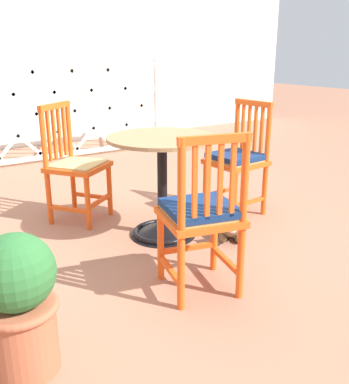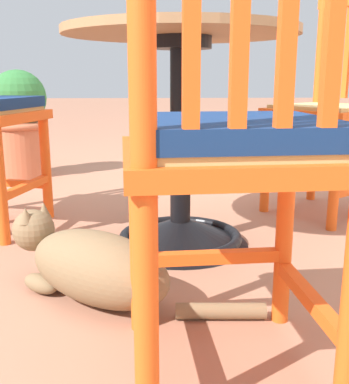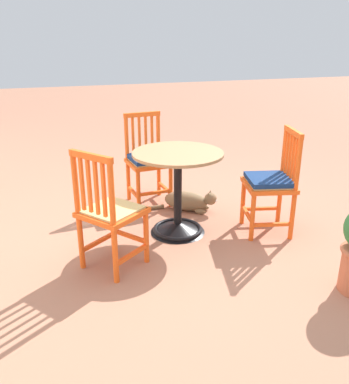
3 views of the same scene
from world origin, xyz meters
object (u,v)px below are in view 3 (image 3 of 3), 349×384
Objects in this scene: cafe_table at (178,202)px; orange_chair_by_planter at (110,213)px; tabby_cat at (189,201)px; orange_chair_tucked_in at (148,161)px; orange_chair_at_corner at (271,183)px.

orange_chair_by_planter reaches higher than cafe_table.
orange_chair_tucked_in is at bearing 43.04° from tabby_cat.
orange_chair_at_corner is at bearing -140.54° from orange_chair_tucked_in.
cafe_table is 0.82m from orange_chair_at_corner.
orange_chair_tucked_in is 1.00× the size of orange_chair_at_corner.
orange_chair_by_planter is (-1.14, 0.60, -0.01)m from orange_chair_tucked_in.
orange_chair_at_corner is at bearing -107.29° from cafe_table.
orange_chair_at_corner is at bearing -84.02° from orange_chair_by_planter.
orange_chair_tucked_in is (0.76, 0.05, 0.16)m from cafe_table.
orange_chair_by_planter is 1.00× the size of orange_chair_at_corner.
tabby_cat is (-0.34, -0.32, -0.35)m from orange_chair_tucked_in.
orange_chair_tucked_in reaches higher than tabby_cat.
orange_chair_tucked_in is 1.29m from orange_chair_at_corner.
orange_chair_tucked_in and orange_chair_by_planter have the same top height.
orange_chair_tucked_in is 1.00× the size of orange_chair_by_planter.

